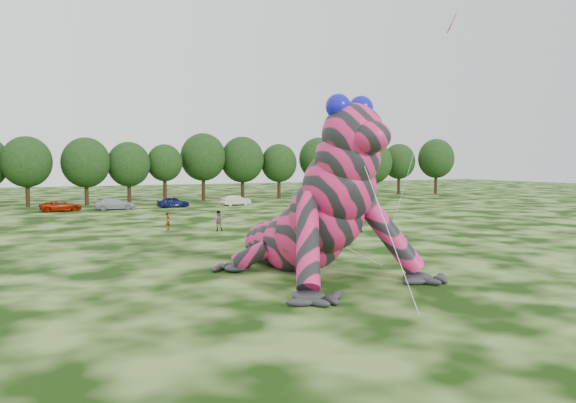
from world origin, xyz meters
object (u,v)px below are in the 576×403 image
at_px(tree_7, 86,171).
at_px(car_5, 236,200).
at_px(car_2, 61,206).
at_px(car_6, 317,198).
at_px(inflatable_gecko, 295,187).
at_px(tree_17, 436,166).
at_px(tree_6, 27,172).
at_px(tree_11, 243,168).
at_px(tree_8, 129,173).
at_px(tree_15, 373,169).
at_px(flying_kite, 447,40).
at_px(spectator_5, 359,222).
at_px(tree_9, 165,173).
at_px(tree_13, 319,168).
at_px(spectator_2, 314,207).
at_px(car_3, 115,204).
at_px(spectator_0, 168,221).
at_px(tree_10, 203,167).
at_px(tree_16, 399,169).
at_px(spectator_3, 332,206).
at_px(tree_14, 346,169).
at_px(car_7, 344,197).
at_px(spectator_1, 218,221).
at_px(tree_12, 279,171).
at_px(car_4, 173,202).

bearing_deg(tree_7, car_5, -26.30).
relative_size(car_2, car_6, 1.01).
bearing_deg(inflatable_gecko, tree_17, 33.94).
bearing_deg(tree_6, tree_11, 2.76).
xyz_separation_m(tree_8, tree_15, (42.69, 0.79, 0.35)).
bearing_deg(flying_kite, spectator_5, 105.48).
bearing_deg(tree_9, tree_7, -177.22).
bearing_deg(tree_11, car_5, -115.92).
bearing_deg(car_5, spectator_5, 168.61).
bearing_deg(flying_kite, tree_6, 119.11).
bearing_deg(tree_13, car_5, -152.68).
distance_m(tree_6, spectator_2, 39.67).
bearing_deg(tree_6, tree_15, 1.11).
bearing_deg(car_3, spectator_5, -146.95).
height_order(tree_7, spectator_0, tree_7).
height_order(tree_9, spectator_0, tree_9).
distance_m(inflatable_gecko, tree_10, 57.44).
distance_m(tree_8, tree_16, 49.72).
xyz_separation_m(tree_11, spectator_3, (0.78, -27.05, -4.19)).
xyz_separation_m(tree_14, spectator_0, (-40.18, -34.95, -3.92)).
bearing_deg(spectator_5, flying_kite, 136.57).
bearing_deg(car_7, car_6, 94.68).
distance_m(tree_15, spectator_3, 36.01).
distance_m(tree_13, spectator_3, 29.17).
height_order(tree_15, spectator_1, tree_15).
relative_size(tree_7, tree_15, 0.98).
relative_size(tree_8, tree_12, 1.00).
bearing_deg(tree_7, tree_9, 2.78).
xyz_separation_m(tree_10, car_7, (18.52, -11.62, -4.61)).
bearing_deg(tree_14, car_6, -135.59).
xyz_separation_m(tree_10, spectator_5, (0.48, -43.50, -4.39)).
bearing_deg(car_6, tree_11, 27.31).
xyz_separation_m(tree_17, spectator_5, (-44.07, -41.58, -4.29)).
xyz_separation_m(flying_kite, tree_12, (9.89, 50.76, -10.61)).
bearing_deg(car_2, tree_8, -54.05).
bearing_deg(tree_7, flying_kite, -67.93).
xyz_separation_m(tree_14, car_5, (-24.84, -11.16, -4.00)).
bearing_deg(tree_11, car_4, -142.98).
distance_m(tree_8, car_5, 16.36).
xyz_separation_m(tree_9, spectator_0, (-7.79, -33.57, -3.56)).
bearing_deg(car_3, spectator_2, -125.16).
bearing_deg(tree_15, tree_10, 178.51).
bearing_deg(tree_14, car_3, -164.88).
bearing_deg(car_4, tree_6, 57.40).
bearing_deg(spectator_3, car_5, 146.09).
bearing_deg(tree_17, tree_9, 179.23).
relative_size(car_6, spectator_0, 3.11).
distance_m(car_6, spectator_5, 34.04).
relative_size(car_7, spectator_2, 2.40).
height_order(car_5, spectator_5, spectator_5).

